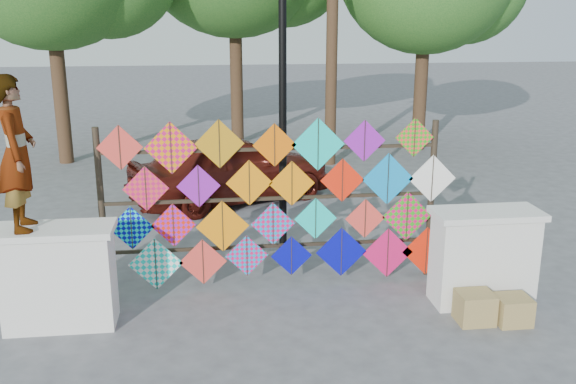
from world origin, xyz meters
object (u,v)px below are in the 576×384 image
object	(u,v)px
kite_rack	(280,203)
lamppost	(283,84)
vendor_woman	(16,154)
sedan	(231,168)

from	to	relation	value
kite_rack	lamppost	world-z (taller)	lamppost
vendor_woman	sedan	world-z (taller)	vendor_woman
vendor_woman	sedan	size ratio (longest dim) A/B	0.44
sedan	lamppost	distance (m)	3.65
kite_rack	lamppost	bearing A→B (deg)	81.49
lamppost	sedan	bearing A→B (deg)	103.51
sedan	kite_rack	bearing A→B (deg)	162.66
kite_rack	vendor_woman	world-z (taller)	vendor_woman
vendor_woman	kite_rack	bearing A→B (deg)	-81.40
vendor_woman	sedan	distance (m)	5.98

